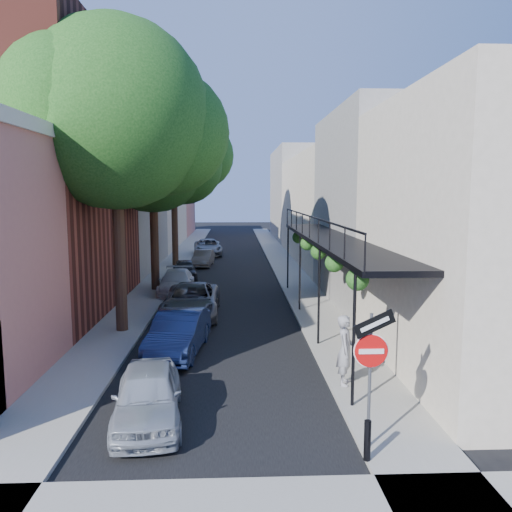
{
  "coord_description": "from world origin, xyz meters",
  "views": [
    {
      "loc": [
        0.48,
        -8.47,
        5.27
      ],
      "look_at": [
        1.28,
        10.77,
        2.8
      ],
      "focal_mm": 35.0,
      "sensor_mm": 36.0,
      "label": 1
    }
  ],
  "objects": [
    {
      "name": "sidewalk_right",
      "position": [
        4.0,
        30.0,
        0.06
      ],
      "size": [
        2.0,
        64.0,
        0.12
      ],
      "primitive_type": "cube",
      "color": "gray",
      "rests_on": "ground"
    },
    {
      "name": "ground",
      "position": [
        0.0,
        0.0,
        0.0
      ],
      "size": [
        160.0,
        160.0,
        0.0
      ],
      "primitive_type": "plane",
      "color": "black",
      "rests_on": "ground"
    },
    {
      "name": "sidewalk_left",
      "position": [
        -4.0,
        30.0,
        0.06
      ],
      "size": [
        2.0,
        64.0,
        0.12
      ],
      "primitive_type": "cube",
      "color": "gray",
      "rests_on": "ground"
    },
    {
      "name": "parked_car_f",
      "position": [
        -1.81,
        27.04,
        0.58
      ],
      "size": [
        1.51,
        3.63,
        1.17
      ],
      "primitive_type": "imported",
      "rotation": [
        0.0,
        0.0,
        -0.08
      ],
      "color": "#615952",
      "rests_on": "ground"
    },
    {
      "name": "parked_car_b",
      "position": [
        -1.4,
        7.48,
        0.69
      ],
      "size": [
        1.93,
        4.32,
        1.38
      ],
      "primitive_type": "imported",
      "rotation": [
        0.0,
        0.0,
        -0.12
      ],
      "color": "#162247",
      "rests_on": "ground"
    },
    {
      "name": "oak_far",
      "position": [
        -3.35,
        27.27,
        8.26
      ],
      "size": [
        7.7,
        7.0,
        11.9
      ],
      "color": "#321F14",
      "rests_on": "ground"
    },
    {
      "name": "pedestrian",
      "position": [
        3.41,
        4.34,
        1.07
      ],
      "size": [
        0.63,
        0.79,
        1.9
      ],
      "primitive_type": "imported",
      "rotation": [
        0.0,
        0.0,
        1.3
      ],
      "color": "gray",
      "rests_on": "sidewalk_right"
    },
    {
      "name": "oak_mid",
      "position": [
        -3.42,
        18.23,
        7.06
      ],
      "size": [
        6.6,
        6.0,
        10.2
      ],
      "color": "#321F14",
      "rests_on": "ground"
    },
    {
      "name": "road_surface",
      "position": [
        0.0,
        30.0,
        0.01
      ],
      "size": [
        6.0,
        64.0,
        0.01
      ],
      "primitive_type": "cube",
      "color": "black",
      "rests_on": "ground"
    },
    {
      "name": "parked_car_g",
      "position": [
        -1.83,
        33.21,
        0.68
      ],
      "size": [
        2.67,
        5.08,
        1.36
      ],
      "primitive_type": "imported",
      "rotation": [
        0.0,
        0.0,
        0.08
      ],
      "color": "gray",
      "rests_on": "ground"
    },
    {
      "name": "parked_car_a",
      "position": [
        -1.55,
        2.57,
        0.64
      ],
      "size": [
        1.95,
        3.92,
        1.28
      ],
      "primitive_type": "imported",
      "rotation": [
        0.0,
        0.0,
        0.12
      ],
      "color": "#959CA6",
      "rests_on": "ground"
    },
    {
      "name": "parked_car_c",
      "position": [
        -1.4,
        12.36,
        0.69
      ],
      "size": [
        2.32,
        4.99,
        1.39
      ],
      "primitive_type": "imported",
      "rotation": [
        0.0,
        0.0,
        0.0
      ],
      "color": "#53555A",
      "rests_on": "ground"
    },
    {
      "name": "parked_car_d",
      "position": [
        -2.6,
        17.28,
        0.62
      ],
      "size": [
        1.86,
        4.29,
        1.23
      ],
      "primitive_type": "imported",
      "rotation": [
        0.0,
        0.0,
        0.03
      ],
      "color": "silver",
      "rests_on": "ground"
    },
    {
      "name": "buildings_right",
      "position": [
        8.99,
        29.49,
        4.42
      ],
      "size": [
        9.8,
        55.0,
        10.0
      ],
      "color": "beige",
      "rests_on": "ground"
    },
    {
      "name": "parked_car_e",
      "position": [
        -2.6,
        21.64,
        0.6
      ],
      "size": [
        1.84,
        3.65,
        1.19
      ],
      "primitive_type": "imported",
      "rotation": [
        0.0,
        0.0,
        0.13
      ],
      "color": "black",
      "rests_on": "ground"
    },
    {
      "name": "bollard",
      "position": [
        3.0,
        0.5,
        0.52
      ],
      "size": [
        0.14,
        0.14,
        0.8
      ],
      "primitive_type": "cylinder",
      "color": "black",
      "rests_on": "sidewalk_right"
    },
    {
      "name": "oak_near",
      "position": [
        -3.37,
        10.26,
        7.88
      ],
      "size": [
        7.48,
        6.8,
        11.42
      ],
      "color": "#321F14",
      "rests_on": "ground"
    },
    {
      "name": "sign_post",
      "position": [
        3.16,
        0.97,
        2.04
      ],
      "size": [
        0.89,
        0.17,
        2.99
      ],
      "color": "#595B60",
      "rests_on": "ground"
    },
    {
      "name": "buildings_left",
      "position": [
        -9.3,
        28.76,
        4.94
      ],
      "size": [
        10.1,
        59.1,
        12.0
      ],
      "color": "#C47464",
      "rests_on": "ground"
    }
  ]
}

